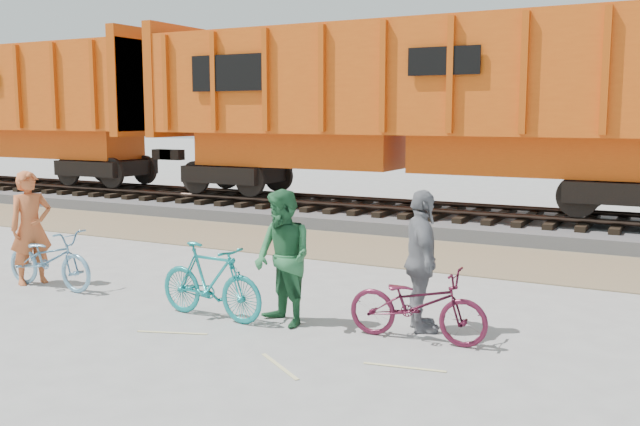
# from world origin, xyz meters

# --- Properties ---
(ground) EXTENTS (120.00, 120.00, 0.00)m
(ground) POSITION_xyz_m (0.00, 0.00, 0.00)
(ground) COLOR #9E9E99
(ground) RESTS_ON ground
(gravel_strip) EXTENTS (120.00, 3.00, 0.02)m
(gravel_strip) POSITION_xyz_m (0.00, 5.50, 0.01)
(gravel_strip) COLOR #857152
(gravel_strip) RESTS_ON ground
(ballast_bed) EXTENTS (120.00, 4.00, 0.30)m
(ballast_bed) POSITION_xyz_m (0.00, 9.00, 0.15)
(ballast_bed) COLOR slate
(ballast_bed) RESTS_ON ground
(track) EXTENTS (120.00, 2.60, 0.24)m
(track) POSITION_xyz_m (0.00, 9.00, 0.47)
(track) COLOR black
(track) RESTS_ON ballast_bed
(hopper_car_center) EXTENTS (14.00, 3.13, 4.65)m
(hopper_car_center) POSITION_xyz_m (-1.69, 9.00, 3.01)
(hopper_car_center) COLOR black
(hopper_car_center) RESTS_ON track
(bicycle_blue) EXTENTS (1.79, 0.66, 0.94)m
(bicycle_blue) POSITION_xyz_m (-4.19, 0.14, 0.47)
(bicycle_blue) COLOR #70A4C3
(bicycle_blue) RESTS_ON ground
(bicycle_teal) EXTENTS (1.71, 0.59, 1.01)m
(bicycle_teal) POSITION_xyz_m (-0.96, -0.04, 0.51)
(bicycle_teal) COLOR teal
(bicycle_teal) RESTS_ON ground
(bicycle_maroon) EXTENTS (1.73, 0.67, 0.90)m
(bicycle_maroon) POSITION_xyz_m (1.79, 0.34, 0.45)
(bicycle_maroon) COLOR #52152A
(bicycle_maroon) RESTS_ON ground
(person_solo) EXTENTS (0.65, 0.78, 1.81)m
(person_solo) POSITION_xyz_m (-4.69, 0.24, 0.91)
(person_solo) COLOR #C65F31
(person_solo) RESTS_ON ground
(person_man) EXTENTS (1.06, 0.97, 1.75)m
(person_man) POSITION_xyz_m (0.04, 0.16, 0.88)
(person_man) COLOR #28663A
(person_man) RESTS_ON ground
(person_woman) EXTENTS (0.90, 1.12, 1.78)m
(person_woman) POSITION_xyz_m (1.69, 0.74, 0.89)
(person_woman) COLOR slate
(person_woman) RESTS_ON ground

